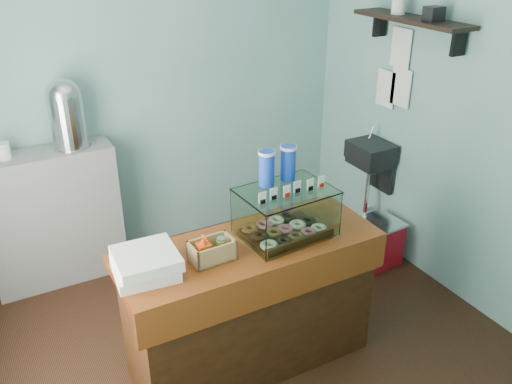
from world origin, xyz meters
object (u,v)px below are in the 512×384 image
counter (250,304)px  red_cooler (373,243)px  coffee_urn (66,112)px  display_case (283,208)px

counter → red_cooler: size_ratio=3.43×
coffee_urn → red_cooler: (2.13, -1.06, -1.18)m
coffee_urn → red_cooler: coffee_urn is taller
display_case → coffee_urn: (-0.93, 1.55, 0.31)m
counter → display_case: (0.25, 0.03, 0.61)m
counter → display_case: bearing=7.2°
counter → coffee_urn: bearing=113.3°
coffee_urn → red_cooler: bearing=-26.5°
counter → display_case: display_case is taller
display_case → coffee_urn: 1.83m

